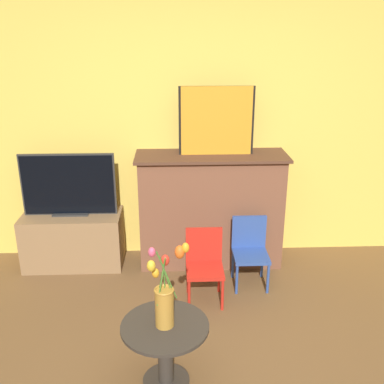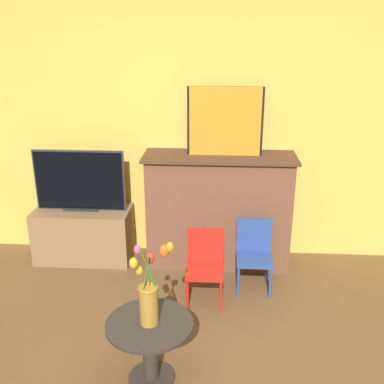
{
  "view_description": "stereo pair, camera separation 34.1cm",
  "coord_description": "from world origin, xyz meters",
  "px_view_note": "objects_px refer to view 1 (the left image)",
  "views": [
    {
      "loc": [
        -0.19,
        -2.0,
        2.14
      ],
      "look_at": [
        -0.06,
        1.19,
        0.96
      ],
      "focal_mm": 42.0,
      "sensor_mm": 36.0,
      "label": 1
    },
    {
      "loc": [
        0.15,
        -2.0,
        2.14
      ],
      "look_at": [
        -0.06,
        1.19,
        0.96
      ],
      "focal_mm": 42.0,
      "sensor_mm": 36.0,
      "label": 2
    }
  ],
  "objects_px": {
    "tv_monitor": "(68,186)",
    "chair_red": "(204,262)",
    "chair_blue": "(250,248)",
    "vase_tulips": "(165,295)",
    "painting": "(216,121)"
  },
  "relations": [
    {
      "from": "tv_monitor",
      "to": "chair_red",
      "type": "distance_m",
      "value": 1.43
    },
    {
      "from": "chair_red",
      "to": "vase_tulips",
      "type": "bearing_deg",
      "value": -107.72
    },
    {
      "from": "chair_red",
      "to": "chair_blue",
      "type": "bearing_deg",
      "value": 29.04
    },
    {
      "from": "chair_red",
      "to": "vase_tulips",
      "type": "xyz_separation_m",
      "value": [
        -0.3,
        -0.95,
        0.31
      ]
    },
    {
      "from": "chair_red",
      "to": "vase_tulips",
      "type": "distance_m",
      "value": 1.04
    },
    {
      "from": "tv_monitor",
      "to": "vase_tulips",
      "type": "distance_m",
      "value": 1.82
    },
    {
      "from": "tv_monitor",
      "to": "chair_blue",
      "type": "distance_m",
      "value": 1.72
    },
    {
      "from": "chair_blue",
      "to": "vase_tulips",
      "type": "relative_size",
      "value": 1.14
    },
    {
      "from": "painting",
      "to": "chair_blue",
      "type": "relative_size",
      "value": 1.1
    },
    {
      "from": "chair_red",
      "to": "vase_tulips",
      "type": "relative_size",
      "value": 1.14
    },
    {
      "from": "tv_monitor",
      "to": "chair_red",
      "type": "height_order",
      "value": "tv_monitor"
    },
    {
      "from": "tv_monitor",
      "to": "chair_red",
      "type": "xyz_separation_m",
      "value": [
        1.2,
        -0.63,
        -0.46
      ]
    },
    {
      "from": "tv_monitor",
      "to": "chair_blue",
      "type": "relative_size",
      "value": 1.41
    },
    {
      "from": "chair_blue",
      "to": "chair_red",
      "type": "bearing_deg",
      "value": -150.96
    },
    {
      "from": "painting",
      "to": "tv_monitor",
      "type": "distance_m",
      "value": 1.46
    }
  ]
}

